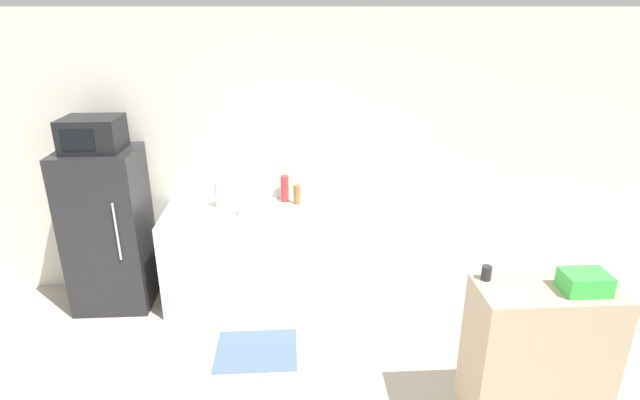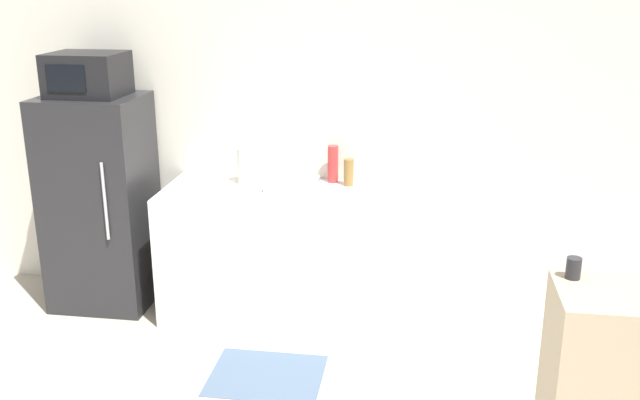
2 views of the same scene
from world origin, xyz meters
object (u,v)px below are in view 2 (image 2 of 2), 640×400
bottle_tall (333,164)px  jar (574,268)px  microwave (87,74)px  bottle_short (349,172)px  refrigerator (100,202)px  paper_towel_roll (247,166)px

bottle_tall → jar: (1.22, -1.86, 0.10)m
microwave → bottle_short: 1.82m
refrigerator → paper_towel_roll: refrigerator is taller
refrigerator → microwave: microwave is taller
bottle_tall → jar: jar is taller
microwave → paper_towel_roll: 1.18m
refrigerator → microwave: (-0.00, -0.00, 0.87)m
microwave → bottle_short: size_ratio=2.57×
refrigerator → microwave: 0.87m
refrigerator → jar: (2.80, -1.62, 0.38)m
refrigerator → jar: bearing=-30.0°
bottle_tall → bottle_short: 0.14m
paper_towel_roll → microwave: bearing=-172.6°
refrigerator → bottle_short: 1.72m
bottle_tall → paper_towel_roll: 0.58m
refrigerator → bottle_tall: (1.58, 0.24, 0.27)m
microwave → bottle_short: (1.69, 0.18, -0.64)m
bottle_short → jar: (1.10, -1.79, 0.14)m
refrigerator → bottle_tall: bearing=8.6°
paper_towel_roll → refrigerator: bearing=-172.7°
microwave → bottle_tall: bearing=8.7°
refrigerator → bottle_short: bearing=5.9°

